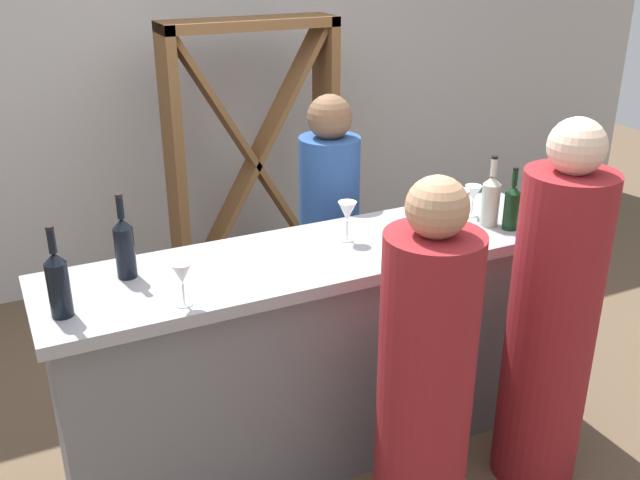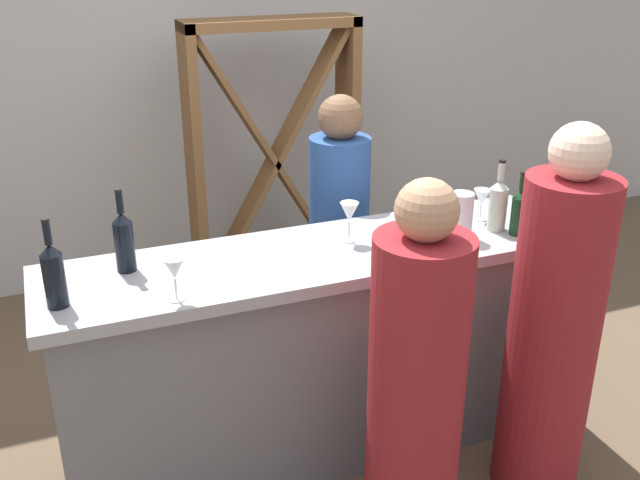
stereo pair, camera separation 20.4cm
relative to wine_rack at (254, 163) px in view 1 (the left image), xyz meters
name	(u,v)px [view 1 (the left image)]	position (x,y,z in m)	size (l,w,h in m)	color
ground_plane	(320,446)	(-0.34, -1.65, -0.87)	(12.00, 12.00, 0.00)	brown
back_wall	(170,68)	(-0.34, 0.55, 0.53)	(8.00, 0.10, 2.80)	#BCB7B2
bar_counter	(320,353)	(-0.34, -1.65, -0.37)	(2.28, 0.59, 0.99)	slate
wine_rack	(254,163)	(0.00, 0.00, 0.00)	(1.06, 0.28, 1.74)	brown
wine_bottle_leftmost_near_black	(58,283)	(-1.37, -1.75, 0.25)	(0.08, 0.08, 0.33)	black
wine_bottle_second_left_near_black	(124,246)	(-1.10, -1.54, 0.25)	(0.08, 0.08, 0.33)	black
wine_bottle_center_clear_pale	(491,199)	(0.47, -1.72, 0.24)	(0.08, 0.08, 0.32)	#B7C6B2
wine_bottle_second_right_dark_green	(512,206)	(0.52, -1.80, 0.23)	(0.07, 0.07, 0.28)	black
wine_glass_near_left	(182,275)	(-0.97, -1.86, 0.24)	(0.08, 0.08, 0.16)	white
wine_glass_near_center	(347,212)	(-0.19, -1.59, 0.25)	(0.08, 0.08, 0.17)	white
wine_glass_near_right	(473,194)	(0.47, -1.59, 0.23)	(0.08, 0.08, 0.14)	white
water_pitcher	(456,212)	(0.27, -1.73, 0.22)	(0.10, 0.10, 0.20)	silver
person_left_guest	(551,325)	(0.44, -2.20, -0.14)	(0.36, 0.36, 1.59)	maroon
person_center_guest	(425,383)	(-0.21, -2.26, -0.19)	(0.36, 0.36, 1.48)	maroon
person_right_guest	(329,248)	(0.00, -1.06, -0.17)	(0.31, 0.31, 1.50)	#284C8C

